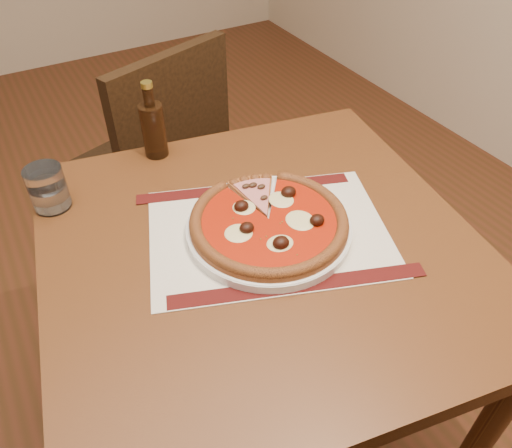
{
  "coord_description": "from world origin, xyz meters",
  "views": [
    {
      "loc": [
        0.44,
        -0.4,
        1.4
      ],
      "look_at": [
        0.78,
        0.2,
        0.78
      ],
      "focal_mm": 35.0,
      "sensor_mm": 36.0,
      "label": 1
    }
  ],
  "objects": [
    {
      "name": "bottle",
      "position": [
        0.72,
        0.55,
        0.82
      ],
      "size": [
        0.05,
        0.05,
        0.18
      ],
      "color": "#351D0D",
      "rests_on": "table"
    },
    {
      "name": "chair_far",
      "position": [
        0.83,
        0.91,
        0.5
      ],
      "size": [
        0.52,
        0.52,
        0.87
      ],
      "rotation": [
        0.0,
        0.0,
        3.48
      ],
      "color": "black",
      "rests_on": "ground"
    },
    {
      "name": "table",
      "position": [
        0.78,
        0.18,
        0.65
      ],
      "size": [
        0.92,
        0.92,
        0.75
      ],
      "rotation": [
        0.0,
        0.0,
        -0.17
      ],
      "color": "#5C3415",
      "rests_on": "ground"
    },
    {
      "name": "plate",
      "position": [
        0.81,
        0.19,
        0.76
      ],
      "size": [
        0.31,
        0.31,
        0.02
      ],
      "primitive_type": "cylinder",
      "color": "white",
      "rests_on": "placemat"
    },
    {
      "name": "placemat",
      "position": [
        0.81,
        0.19,
        0.75
      ],
      "size": [
        0.53,
        0.46,
        0.0
      ],
      "primitive_type": "cube",
      "rotation": [
        0.0,
        0.0,
        -0.35
      ],
      "color": "beige",
      "rests_on": "table"
    },
    {
      "name": "pizza",
      "position": [
        0.81,
        0.19,
        0.78
      ],
      "size": [
        0.3,
        0.3,
        0.04
      ],
      "color": "#985124",
      "rests_on": "plate"
    },
    {
      "name": "ham_slice",
      "position": [
        0.84,
        0.27,
        0.78
      ],
      "size": [
        0.09,
        0.14,
        0.02
      ],
      "rotation": [
        0.0,
        0.0,
        1.32
      ],
      "color": "#985124",
      "rests_on": "plate"
    },
    {
      "name": "water_glass",
      "position": [
        0.47,
        0.48,
        0.8
      ],
      "size": [
        0.09,
        0.09,
        0.09
      ],
      "primitive_type": "cylinder",
      "rotation": [
        0.0,
        0.0,
        -0.34
      ],
      "color": "white",
      "rests_on": "table"
    }
  ]
}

